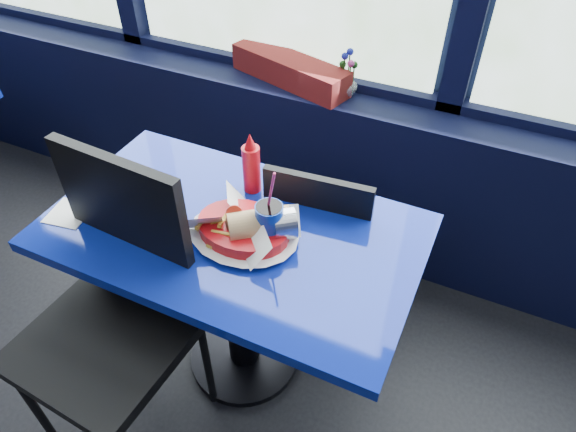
# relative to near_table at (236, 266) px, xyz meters

# --- Properties ---
(window_sill) EXTENTS (5.00, 0.26, 0.80)m
(window_sill) POSITION_rel_near_table_xyz_m (-0.30, 0.87, -0.17)
(window_sill) COLOR black
(window_sill) RESTS_ON ground
(near_table) EXTENTS (1.20, 0.70, 0.75)m
(near_table) POSITION_rel_near_table_xyz_m (0.00, 0.00, 0.00)
(near_table) COLOR black
(near_table) RESTS_ON ground
(chair_near_front) EXTENTS (0.51, 0.51, 1.07)m
(chair_near_front) POSITION_rel_near_table_xyz_m (-0.25, -0.31, 0.04)
(chair_near_front) COLOR black
(chair_near_front) RESTS_ON ground
(chair_near_back) EXTENTS (0.43, 0.43, 0.87)m
(chair_near_back) POSITION_rel_near_table_xyz_m (0.22, 0.32, -0.07)
(chair_near_back) COLOR black
(chair_near_back) RESTS_ON ground
(planter_box) EXTENTS (0.58, 0.30, 0.11)m
(planter_box) POSITION_rel_near_table_xyz_m (-0.20, 0.88, 0.29)
(planter_box) COLOR maroon
(planter_box) RESTS_ON window_sill
(flower_vase) EXTENTS (0.10, 0.11, 0.20)m
(flower_vase) POSITION_rel_near_table_xyz_m (0.06, 0.87, 0.29)
(flower_vase) COLOR silver
(flower_vase) RESTS_ON window_sill
(food_basket) EXTENTS (0.35, 0.35, 0.12)m
(food_basket) POSITION_rel_near_table_xyz_m (0.06, -0.02, 0.22)
(food_basket) COLOR #B90C11
(food_basket) RESTS_ON near_table
(ketchup_bottle) EXTENTS (0.06, 0.06, 0.23)m
(ketchup_bottle) POSITION_rel_near_table_xyz_m (-0.03, 0.20, 0.28)
(ketchup_bottle) COLOR #B90C11
(ketchup_bottle) RESTS_ON near_table
(soda_cup) EXTENTS (0.09, 0.09, 0.29)m
(soda_cup) POSITION_rel_near_table_xyz_m (0.13, 0.00, 0.25)
(soda_cup) COLOR #0E349B
(soda_cup) RESTS_ON near_table
(napkin) EXTENTS (0.15, 0.15, 0.00)m
(napkin) POSITION_rel_near_table_xyz_m (-0.52, -0.17, 0.18)
(napkin) COLOR white
(napkin) RESTS_ON near_table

